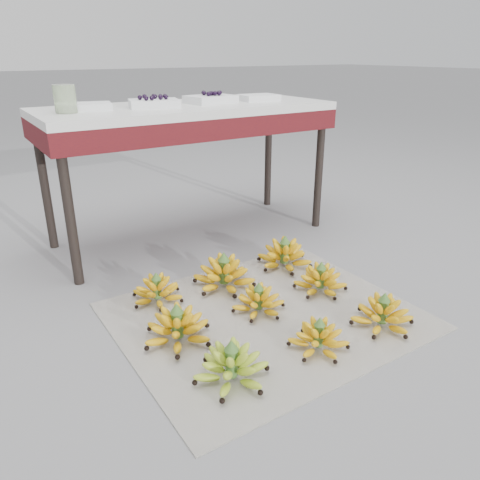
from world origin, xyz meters
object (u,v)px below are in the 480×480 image
bunch_mid_left (178,328)px  tray_left (154,103)px  bunch_front_left (232,366)px  bunch_mid_center (259,301)px  bunch_front_center (319,338)px  bunch_back_left (157,291)px  bunch_back_right (284,256)px  tray_far_left (89,107)px  tray_right (211,99)px  bunch_back_center (224,275)px  glass_jar (65,99)px  vendor_table (188,121)px  tray_far_right (258,98)px  bunch_front_right (382,315)px  newspaper_mat (265,316)px  bunch_mid_right (320,281)px

bunch_mid_left → tray_left: tray_left is taller
bunch_front_left → bunch_mid_center: 0.48m
bunch_front_center → bunch_front_left: bearing=158.7°
bunch_mid_left → bunch_back_left: bearing=90.4°
bunch_mid_left → tray_left: bearing=79.6°
bunch_back_right → tray_far_left: (-0.76, 0.72, 0.76)m
tray_right → tray_far_left: bearing=177.6°
bunch_front_left → bunch_back_center: (0.34, 0.63, 0.01)m
glass_jar → bunch_front_center: bearing=-68.3°
bunch_front_left → glass_jar: (-0.15, 1.31, 0.81)m
bunch_front_left → tray_right: 1.69m
bunch_mid_center → tray_left: size_ratio=1.00×
tray_right → vendor_table: bearing=-178.6°
tray_right → tray_far_right: 0.32m
bunch_mid_left → tray_far_right: 1.63m
vendor_table → tray_right: 0.20m
bunch_front_right → tray_far_right: 1.58m
glass_jar → tray_left: bearing=-0.3°
newspaper_mat → glass_jar: size_ratio=9.33×
bunch_mid_right → bunch_back_right: bunch_back_right is taller
bunch_front_left → tray_left: 1.55m
tray_left → glass_jar: 0.47m
bunch_mid_center → bunch_back_left: bunch_back_left is taller
vendor_table → tray_far_left: (-0.55, 0.03, 0.11)m
vendor_table → tray_left: (-0.21, -0.03, 0.12)m
tray_far_left → glass_jar: size_ratio=1.91×
bunch_front_center → tray_far_left: bearing=88.4°
bunch_mid_center → tray_far_right: 1.40m
bunch_mid_left → vendor_table: bearing=70.3°
bunch_front_right → vendor_table: bearing=97.2°
bunch_back_right → tray_left: (-0.42, 0.65, 0.76)m
bunch_mid_right → bunch_front_left: bearing=-167.9°
bunch_front_right → bunch_back_left: (-0.71, 0.71, -0.00)m
bunch_back_left → vendor_table: vendor_table is taller
bunch_back_right → tray_far_right: size_ratio=1.44×
tray_far_left → bunch_back_right: bearing=-43.3°
bunch_back_right → tray_far_right: 1.03m
bunch_mid_right → bunch_back_left: bearing=141.7°
bunch_mid_center → bunch_mid_right: bunch_mid_right is taller
bunch_mid_center → tray_right: bearing=52.5°
bunch_back_right → glass_jar: bearing=155.6°
tray_far_left → glass_jar: bearing=-154.4°
bunch_mid_center → tray_far_right: bearing=37.1°
bunch_back_right → glass_jar: size_ratio=2.58×
bunch_back_right → tray_far_left: tray_far_left is taller
bunch_mid_left → tray_far_left: (0.03, 1.05, 0.76)m
bunch_front_center → bunch_back_right: size_ratio=0.85×
vendor_table → bunch_front_right: bearing=-82.1°
bunch_front_left → glass_jar: bearing=114.4°
bunch_front_left → bunch_mid_center: bunch_front_left is taller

